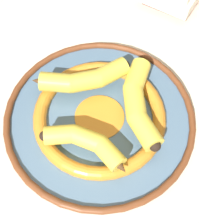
# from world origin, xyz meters

# --- Properties ---
(ground_plane) EXTENTS (2.80, 2.80, 0.00)m
(ground_plane) POSITION_xyz_m (0.00, 0.00, 0.00)
(ground_plane) COLOR beige
(decorative_bowl) EXTENTS (0.38, 0.38, 0.03)m
(decorative_bowl) POSITION_xyz_m (0.02, 0.01, 0.02)
(decorative_bowl) COLOR slate
(decorative_bowl) RESTS_ON ground_plane
(banana_a) EXTENTS (0.16, 0.10, 0.03)m
(banana_a) POSITION_xyz_m (0.00, -0.06, 0.05)
(banana_a) COLOR yellow
(banana_a) RESTS_ON decorative_bowl
(banana_b) EXTENTS (0.20, 0.08, 0.04)m
(banana_b) POSITION_xyz_m (-0.01, 0.07, 0.05)
(banana_b) COLOR gold
(banana_b) RESTS_ON decorative_bowl
(banana_c) EXTENTS (0.07, 0.21, 0.04)m
(banana_c) POSITION_xyz_m (0.10, 0.02, 0.05)
(banana_c) COLOR yellow
(banana_c) RESTS_ON decorative_bowl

